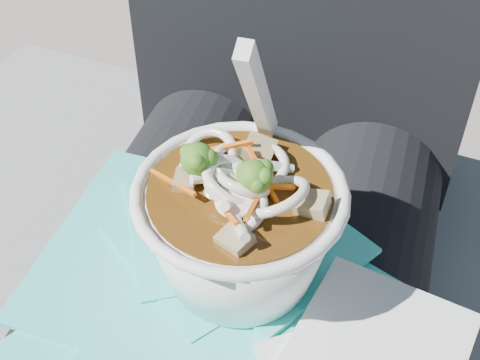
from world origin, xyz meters
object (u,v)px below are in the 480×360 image
(lap, at_px, (223,331))
(udon_bowl, at_px, (240,220))
(person_body, at_px, (253,235))
(plastic_bag, at_px, (213,302))

(lap, xyz_separation_m, udon_bowl, (0.01, 0.00, 0.14))
(person_body, relative_size, udon_bowl, 5.11)
(plastic_bag, bearing_deg, udon_bowl, 69.44)
(lap, distance_m, udon_bowl, 0.14)
(lap, relative_size, plastic_bag, 1.37)
(lap, distance_m, person_body, 0.10)
(lap, relative_size, udon_bowl, 2.44)
(lap, relative_size, person_body, 0.48)
(plastic_bag, bearing_deg, lap, 96.35)
(plastic_bag, distance_m, udon_bowl, 0.07)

